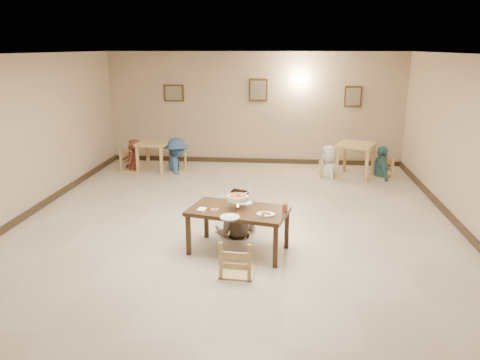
# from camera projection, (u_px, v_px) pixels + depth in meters

# --- Properties ---
(floor) EXTENTS (10.00, 10.00, 0.00)m
(floor) POSITION_uv_depth(u_px,v_px,m) (234.00, 229.00, 8.28)
(floor) COLOR #BEB09F
(floor) RESTS_ON ground
(ceiling) EXTENTS (10.00, 10.00, 0.00)m
(ceiling) POSITION_uv_depth(u_px,v_px,m) (233.00, 54.00, 7.45)
(ceiling) COLOR silver
(ceiling) RESTS_ON wall_back
(wall_back) EXTENTS (10.00, 0.00, 10.00)m
(wall_back) POSITION_uv_depth(u_px,v_px,m) (254.00, 109.00, 12.65)
(wall_back) COLOR tan
(wall_back) RESTS_ON floor
(wall_front) EXTENTS (10.00, 0.00, 10.00)m
(wall_front) POSITION_uv_depth(u_px,v_px,m) (149.00, 301.00, 3.08)
(wall_front) COLOR tan
(wall_front) RESTS_ON floor
(wall_left) EXTENTS (0.00, 10.00, 10.00)m
(wall_left) POSITION_uv_depth(u_px,v_px,m) (9.00, 142.00, 8.25)
(wall_left) COLOR tan
(wall_left) RESTS_ON floor
(baseboard_back) EXTENTS (8.00, 0.06, 0.12)m
(baseboard_back) POSITION_uv_depth(u_px,v_px,m) (254.00, 161.00, 13.02)
(baseboard_back) COLOR #332518
(baseboard_back) RESTS_ON floor
(baseboard_left) EXTENTS (0.06, 10.00, 0.12)m
(baseboard_left) POSITION_uv_depth(u_px,v_px,m) (21.00, 218.00, 8.64)
(baseboard_left) COLOR #332518
(baseboard_left) RESTS_ON floor
(baseboard_right) EXTENTS (0.06, 10.00, 0.12)m
(baseboard_right) POSITION_uv_depth(u_px,v_px,m) (468.00, 235.00, 7.88)
(baseboard_right) COLOR #332518
(baseboard_right) RESTS_ON floor
(picture_a) EXTENTS (0.55, 0.04, 0.45)m
(picture_a) POSITION_uv_depth(u_px,v_px,m) (174.00, 93.00, 12.71)
(picture_a) COLOR #3E2D14
(picture_a) RESTS_ON wall_back
(picture_b) EXTENTS (0.50, 0.04, 0.60)m
(picture_b) POSITION_uv_depth(u_px,v_px,m) (258.00, 90.00, 12.46)
(picture_b) COLOR #3E2D14
(picture_b) RESTS_ON wall_back
(picture_c) EXTENTS (0.45, 0.04, 0.55)m
(picture_c) POSITION_uv_depth(u_px,v_px,m) (353.00, 97.00, 12.27)
(picture_c) COLOR #3E2D14
(picture_c) RESTS_ON wall_back
(wall_sconce) EXTENTS (0.16, 0.05, 0.22)m
(wall_sconce) POSITION_uv_depth(u_px,v_px,m) (300.00, 79.00, 12.28)
(wall_sconce) COLOR #FFD88C
(wall_sconce) RESTS_ON wall_back
(main_table) EXTENTS (1.65, 1.16, 0.70)m
(main_table) POSITION_uv_depth(u_px,v_px,m) (238.00, 214.00, 7.22)
(main_table) COLOR #3E2714
(main_table) RESTS_ON floor
(chair_far) EXTENTS (0.48, 0.48, 1.02)m
(chair_far) POSITION_uv_depth(u_px,v_px,m) (238.00, 205.00, 8.00)
(chair_far) COLOR tan
(chair_far) RESTS_ON floor
(chair_near) EXTENTS (0.48, 0.48, 1.03)m
(chair_near) POSITION_uv_depth(u_px,v_px,m) (238.00, 240.00, 6.54)
(chair_near) COLOR tan
(chair_near) RESTS_ON floor
(main_diner) EXTENTS (0.87, 0.72, 1.65)m
(main_diner) POSITION_uv_depth(u_px,v_px,m) (237.00, 188.00, 7.85)
(main_diner) COLOR gray
(main_diner) RESTS_ON floor
(curry_warmer) EXTENTS (0.37, 0.33, 0.30)m
(curry_warmer) POSITION_uv_depth(u_px,v_px,m) (238.00, 198.00, 7.17)
(curry_warmer) COLOR silver
(curry_warmer) RESTS_ON main_table
(rice_plate_far) EXTENTS (0.28, 0.28, 0.06)m
(rice_plate_far) POSITION_uv_depth(u_px,v_px,m) (244.00, 203.00, 7.45)
(rice_plate_far) COLOR white
(rice_plate_far) RESTS_ON main_table
(rice_plate_near) EXTENTS (0.29, 0.29, 0.07)m
(rice_plate_near) POSITION_uv_depth(u_px,v_px,m) (230.00, 217.00, 6.83)
(rice_plate_near) COLOR white
(rice_plate_near) RESTS_ON main_table
(fried_plate) EXTENTS (0.28, 0.28, 0.06)m
(fried_plate) POSITION_uv_depth(u_px,v_px,m) (266.00, 214.00, 6.94)
(fried_plate) COLOR white
(fried_plate) RESTS_ON main_table
(chili_dish) EXTENTS (0.11, 0.11, 0.02)m
(chili_dish) POSITION_uv_depth(u_px,v_px,m) (215.00, 209.00, 7.16)
(chili_dish) COLOR white
(chili_dish) RESTS_ON main_table
(napkin_cutlery) EXTENTS (0.17, 0.25, 0.03)m
(napkin_cutlery) POSITION_uv_depth(u_px,v_px,m) (202.00, 210.00, 7.14)
(napkin_cutlery) COLOR white
(napkin_cutlery) RESTS_ON main_table
(drink_glass) EXTENTS (0.08, 0.08, 0.16)m
(drink_glass) POSITION_uv_depth(u_px,v_px,m) (285.00, 207.00, 7.07)
(drink_glass) COLOR white
(drink_glass) RESTS_ON main_table
(bg_table_left) EXTENTS (0.85, 0.85, 0.76)m
(bg_table_left) POSITION_uv_depth(u_px,v_px,m) (154.00, 147.00, 12.01)
(bg_table_left) COLOR tan
(bg_table_left) RESTS_ON floor
(bg_table_right) EXTENTS (1.09, 1.09, 0.84)m
(bg_table_right) POSITION_uv_depth(u_px,v_px,m) (356.00, 149.00, 11.45)
(bg_table_right) COLOR tan
(bg_table_right) RESTS_ON floor
(bg_chair_ll) EXTENTS (0.51, 0.51, 1.09)m
(bg_chair_ll) POSITION_uv_depth(u_px,v_px,m) (132.00, 150.00, 12.09)
(bg_chair_ll) COLOR tan
(bg_chair_ll) RESTS_ON floor
(bg_chair_lr) EXTENTS (0.46, 0.46, 0.98)m
(bg_chair_lr) POSITION_uv_depth(u_px,v_px,m) (177.00, 152.00, 12.06)
(bg_chair_lr) COLOR tan
(bg_chair_lr) RESTS_ON floor
(bg_chair_rl) EXTENTS (0.43, 0.43, 0.91)m
(bg_chair_rl) POSITION_uv_depth(u_px,v_px,m) (329.00, 159.00, 11.52)
(bg_chair_rl) COLOR tan
(bg_chair_rl) RESTS_ON floor
(bg_chair_rr) EXTENTS (0.47, 0.47, 0.99)m
(bg_chair_rr) POSITION_uv_depth(u_px,v_px,m) (382.00, 157.00, 11.49)
(bg_chair_rr) COLOR tan
(bg_chair_rr) RESTS_ON floor
(bg_diner_a) EXTENTS (0.42, 0.61, 1.63)m
(bg_diner_a) POSITION_uv_depth(u_px,v_px,m) (132.00, 140.00, 12.01)
(bg_diner_a) COLOR #5D251F
(bg_diner_a) RESTS_ON floor
(bg_diner_b) EXTENTS (1.04, 1.28, 1.72)m
(bg_diner_b) POSITION_uv_depth(u_px,v_px,m) (176.00, 138.00, 11.95)
(bg_diner_b) COLOR #3E6095
(bg_diner_b) RESTS_ON floor
(bg_diner_c) EXTENTS (0.67, 0.87, 1.58)m
(bg_diner_c) POSITION_uv_depth(u_px,v_px,m) (330.00, 145.00, 11.43)
(bg_diner_c) COLOR silver
(bg_diner_c) RESTS_ON floor
(bg_diner_d) EXTENTS (0.50, 0.96, 1.57)m
(bg_diner_d) POSITION_uv_depth(u_px,v_px,m) (383.00, 146.00, 11.41)
(bg_diner_d) COLOR teal
(bg_diner_d) RESTS_ON floor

